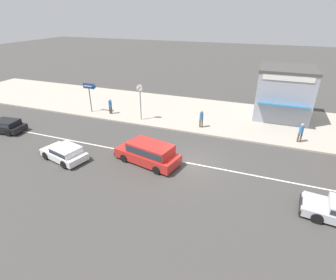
% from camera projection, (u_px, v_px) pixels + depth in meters
% --- Properties ---
extents(ground_plane, '(160.00, 160.00, 0.00)m').
position_uv_depth(ground_plane, '(191.00, 163.00, 19.04)').
color(ground_plane, '#423F3D').
extents(lane_centre_stripe, '(50.40, 0.14, 0.01)m').
position_uv_depth(lane_centre_stripe, '(191.00, 163.00, 19.04)').
color(lane_centre_stripe, silver).
rests_on(lane_centre_stripe, ground).
extents(kerb_strip, '(68.00, 10.00, 0.15)m').
position_uv_depth(kerb_strip, '(218.00, 116.00, 27.37)').
color(kerb_strip, '#ADA393').
rests_on(kerb_strip, ground).
extents(hatchback_white_0, '(3.96, 2.53, 1.10)m').
position_uv_depth(hatchback_white_0, '(65.00, 152.00, 19.30)').
color(hatchback_white_0, white).
rests_on(hatchback_white_0, ground).
extents(minivan_red_2, '(5.12, 2.89, 1.56)m').
position_uv_depth(minivan_red_2, '(149.00, 152.00, 18.79)').
color(minivan_red_2, red).
rests_on(minivan_red_2, ground).
extents(hatchback_black_3, '(4.00, 2.11, 1.10)m').
position_uv_depth(hatchback_black_3, '(5.00, 125.00, 23.83)').
color(hatchback_black_3, black).
rests_on(hatchback_black_3, ground).
extents(street_clock, '(0.67, 0.22, 3.54)m').
position_uv_depth(street_clock, '(140.00, 94.00, 25.17)').
color(street_clock, '#9E9EA3').
rests_on(street_clock, kerb_strip).
extents(arrow_signboard, '(1.63, 0.61, 3.12)m').
position_uv_depth(arrow_signboard, '(93.00, 88.00, 27.01)').
color(arrow_signboard, '#4C4C51').
rests_on(arrow_signboard, kerb_strip).
extents(pedestrian_near_clock, '(0.34, 0.34, 1.66)m').
position_uv_depth(pedestrian_near_clock, '(201.00, 118.00, 24.15)').
color(pedestrian_near_clock, '#4C4238').
rests_on(pedestrian_near_clock, kerb_strip).
extents(pedestrian_mid_kerb, '(0.34, 0.34, 1.63)m').
position_uv_depth(pedestrian_mid_kerb, '(110.00, 105.00, 27.39)').
color(pedestrian_mid_kerb, '#333338').
rests_on(pedestrian_mid_kerb, kerb_strip).
extents(pedestrian_by_shop, '(0.34, 0.34, 1.66)m').
position_uv_depth(pedestrian_by_shop, '(301.00, 131.00, 21.41)').
color(pedestrian_by_shop, '#4C4238').
rests_on(pedestrian_by_shop, kerb_strip).
extents(shopfront_corner_warung, '(5.18, 5.94, 4.97)m').
position_uv_depth(shopfront_corner_warung, '(284.00, 92.00, 26.14)').
color(shopfront_corner_warung, '#999EA8').
rests_on(shopfront_corner_warung, kerb_strip).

